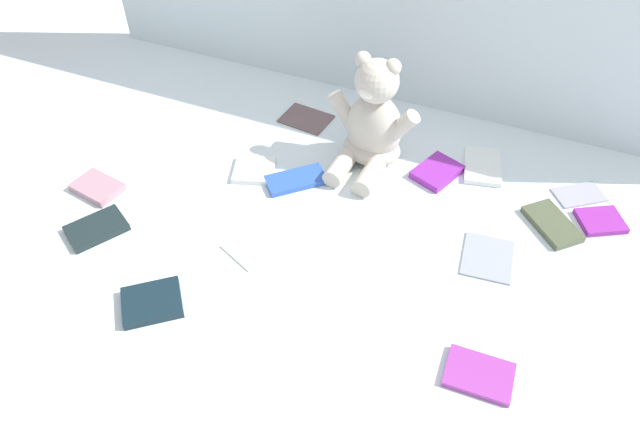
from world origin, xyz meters
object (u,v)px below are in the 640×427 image
Objects in this scene: book_case_9 at (437,172)px; book_case_11 at (254,170)px; book_case_4 at (488,257)px; book_case_12 at (97,228)px; book_case_10 at (482,166)px; book_case_3 at (601,221)px; book_case_7 at (479,375)px; book_case_0 at (296,180)px; book_case_2 at (306,118)px; book_case_13 at (252,246)px; teddy_bear at (371,125)px; book_case_5 at (97,187)px; book_case_1 at (579,194)px; book_case_6 at (552,224)px; book_case_8 at (152,302)px.

book_case_9 is 0.43m from book_case_11.
book_case_11 is at bearing -11.50° from book_case_4.
book_case_10 is at bearing -112.99° from book_case_12.
book_case_3 reaches higher than book_case_7.
book_case_0 reaches higher than book_case_2.
book_case_13 is at bearing -134.55° from book_case_12.
book_case_7 is at bearing -48.85° from teddy_bear.
book_case_5 is 0.98× the size of book_case_9.
book_case_12 is at bearing 11.32° from book_case_4.
book_case_0 is 1.11× the size of book_case_2.
book_case_1 is 1.02× the size of book_case_5.
book_case_1 is at bearing 10.68° from teddy_bear.
book_case_9 is at bearing -57.71° from book_case_6.
book_case_5 reaches higher than book_case_4.
book_case_9 is 1.18× the size of book_case_11.
book_case_7 is (-0.16, -0.47, -0.00)m from book_case_3.
book_case_9 is at bearing -58.55° from book_case_4.
book_case_0 is 0.45m from book_case_12.
book_case_2 is 1.12× the size of book_case_9.
book_case_2 is at bearing 138.65° from book_case_8.
book_case_9 is at bearing -53.30° from book_case_5.
book_case_6 is 0.22m from book_case_10.
book_case_5 and book_case_9 have the same top height.
book_case_3 is 0.71× the size of book_case_10.
book_case_2 is at bearing -136.61° from book_case_7.
book_case_11 is (0.00, 0.42, -0.00)m from book_case_8.
teddy_bear reaches higher than book_case_7.
book_case_0 is 0.60m from book_case_7.
book_case_8 is 1.00× the size of book_case_9.
book_case_11 is 0.24m from book_case_13.
book_case_8 is (-0.72, -0.63, 0.01)m from book_case_1.
book_case_11 is (-0.77, -0.14, 0.00)m from book_case_3.
book_case_1 is at bearing 166.16° from book_case_7.
teddy_bear is 1.99× the size of book_case_0.
book_case_1 is at bearing 92.62° from book_case_8.
book_case_10 is (-0.07, 0.28, 0.00)m from book_case_4.
book_case_8 is at bearing -83.44° from book_case_7.
book_case_2 is 1.34× the size of book_case_3.
book_case_10 is at bearing -82.00° from book_case_4.
teddy_bear is 2.37× the size of book_case_7.
book_case_1 and book_case_13 have the same top height.
book_case_9 is (-0.32, -0.06, 0.00)m from book_case_1.
book_case_4 is 1.27× the size of book_case_13.
book_case_9 is at bearing 74.26° from book_case_0.
book_case_12 is (-0.94, -0.51, 0.00)m from book_case_1.
teddy_bear reaches higher than book_case_0.
book_case_0 is at bearing 24.63° from book_case_2.
book_case_11 reaches higher than book_case_1.
book_case_7 is 1.04× the size of book_case_9.
book_case_9 is (-0.16, 0.21, 0.00)m from book_case_4.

